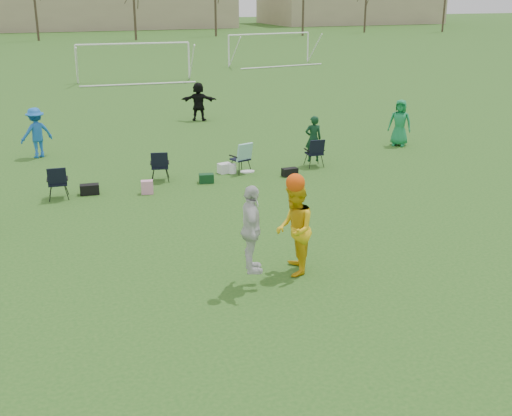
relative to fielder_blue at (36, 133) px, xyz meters
name	(u,v)px	position (x,y,z in m)	size (l,w,h in m)	color
ground	(238,294)	(3.08, -12.88, -0.89)	(260.00, 260.00, 0.00)	#235219
fielder_blue	(36,133)	(0.00, 0.00, 0.00)	(1.15, 0.66, 1.79)	blue
fielder_green_far	(400,123)	(13.11, -3.01, -0.01)	(0.87, 0.56, 1.77)	#168046
fielder_black	(199,101)	(7.29, 4.57, -0.01)	(1.63, 0.52, 1.76)	black
center_contest	(279,228)	(4.12, -12.47, 0.21)	(1.93, 1.46, 2.47)	silver
sideline_setup	(219,161)	(5.31, -4.71, -0.37)	(9.08, 1.77, 1.72)	#0D321B
goal_mid	(133,51)	(7.08, 19.12, 1.03)	(7.40, 0.63, 2.46)	white
goal_right	(270,40)	(19.08, 25.12, 1.03)	(7.35, 1.14, 2.46)	white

